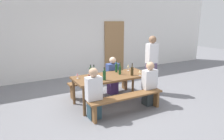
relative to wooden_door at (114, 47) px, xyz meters
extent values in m
plane|color=slate|center=(-1.72, -2.93, -1.05)|extent=(24.00, 24.00, 0.00)
cube|color=white|center=(-1.72, 0.14, 0.55)|extent=(14.00, 0.20, 3.20)
cube|color=#9E7247|center=(0.00, 0.00, 0.00)|extent=(0.90, 0.06, 2.10)
cube|color=brown|center=(-1.72, -2.93, -0.33)|extent=(2.02, 0.87, 0.05)
cylinder|color=brown|center=(-2.65, -3.30, -0.70)|extent=(0.07, 0.07, 0.70)
cylinder|color=brown|center=(-0.78, -3.30, -0.70)|extent=(0.07, 0.07, 0.70)
cylinder|color=brown|center=(-2.65, -2.55, -0.70)|extent=(0.07, 0.07, 0.70)
cylinder|color=brown|center=(-0.78, -2.55, -0.70)|extent=(0.07, 0.07, 0.70)
cube|color=brown|center=(-1.72, -3.66, -0.62)|extent=(1.92, 0.30, 0.04)
cube|color=brown|center=(-2.58, -3.66, -0.84)|extent=(0.06, 0.24, 0.41)
cube|color=brown|center=(-0.85, -3.66, -0.84)|extent=(0.06, 0.24, 0.41)
cube|color=brown|center=(-1.72, -2.19, -0.62)|extent=(1.92, 0.30, 0.04)
cube|color=brown|center=(-2.58, -2.19, -0.84)|extent=(0.06, 0.24, 0.41)
cube|color=brown|center=(-0.85, -2.19, -0.84)|extent=(0.06, 0.24, 0.41)
cylinder|color=#194723|center=(-2.21, -2.68, -0.19)|extent=(0.07, 0.07, 0.21)
cylinder|color=#194723|center=(-2.21, -2.68, -0.05)|extent=(0.02, 0.02, 0.07)
cylinder|color=black|center=(-2.21, -2.68, -0.01)|extent=(0.03, 0.03, 0.01)
cylinder|color=#194723|center=(-2.07, -3.19, -0.19)|extent=(0.08, 0.08, 0.23)
cylinder|color=#194723|center=(-2.07, -3.19, -0.03)|extent=(0.03, 0.03, 0.08)
cylinder|color=black|center=(-2.07, -3.19, 0.01)|extent=(0.03, 0.03, 0.01)
cylinder|color=#332814|center=(-1.24, -3.16, -0.19)|extent=(0.07, 0.07, 0.22)
cylinder|color=#332814|center=(-1.24, -3.16, -0.03)|extent=(0.03, 0.03, 0.10)
cylinder|color=black|center=(-1.24, -3.16, 0.03)|extent=(0.03, 0.03, 0.01)
cylinder|color=#234C2D|center=(-2.18, -2.83, -0.20)|extent=(0.08, 0.08, 0.21)
cylinder|color=#234C2D|center=(-2.18, -2.83, -0.04)|extent=(0.03, 0.03, 0.10)
cylinder|color=black|center=(-2.18, -2.83, 0.01)|extent=(0.03, 0.03, 0.01)
cylinder|color=#194723|center=(-1.44, -2.68, -0.19)|extent=(0.07, 0.07, 0.22)
cylinder|color=#194723|center=(-1.44, -2.68, -0.04)|extent=(0.02, 0.02, 0.09)
cylinder|color=black|center=(-1.44, -2.68, 0.02)|extent=(0.03, 0.03, 0.01)
cylinder|color=#194723|center=(-1.47, -2.92, -0.19)|extent=(0.07, 0.07, 0.22)
cylinder|color=#194723|center=(-1.47, -2.92, -0.04)|extent=(0.02, 0.02, 0.09)
cylinder|color=black|center=(-1.47, -2.92, 0.02)|extent=(0.03, 0.03, 0.01)
cylinder|color=silver|center=(-1.06, -2.69, -0.30)|extent=(0.06, 0.06, 0.01)
cylinder|color=silver|center=(-1.06, -2.69, -0.25)|extent=(0.01, 0.01, 0.09)
cone|color=beige|center=(-1.06, -2.69, -0.16)|extent=(0.06, 0.06, 0.10)
cylinder|color=silver|center=(-2.60, -2.75, -0.30)|extent=(0.06, 0.06, 0.01)
cylinder|color=silver|center=(-2.60, -2.75, -0.26)|extent=(0.01, 0.01, 0.06)
cone|color=#D18C93|center=(-2.60, -2.75, -0.19)|extent=(0.07, 0.07, 0.08)
cylinder|color=silver|center=(-2.36, -2.96, -0.30)|extent=(0.06, 0.06, 0.01)
cylinder|color=silver|center=(-2.36, -2.96, -0.26)|extent=(0.01, 0.01, 0.07)
cone|color=maroon|center=(-2.36, -2.96, -0.18)|extent=(0.07, 0.07, 0.10)
cylinder|color=silver|center=(-1.09, -3.29, -0.30)|extent=(0.06, 0.06, 0.01)
cylinder|color=silver|center=(-1.09, -3.29, -0.25)|extent=(0.01, 0.01, 0.08)
cone|color=beige|center=(-1.09, -3.29, -0.18)|extent=(0.07, 0.07, 0.08)
cube|color=#2C4856|center=(-2.49, -3.51, -0.83)|extent=(0.26, 0.24, 0.45)
cube|color=silver|center=(-2.49, -3.51, -0.34)|extent=(0.35, 0.20, 0.52)
sphere|color=tan|center=(-2.49, -3.51, 0.02)|extent=(0.20, 0.20, 0.20)
cube|color=#2C3437|center=(-0.94, -3.51, -0.83)|extent=(0.28, 0.24, 0.45)
cube|color=silver|center=(-0.94, -3.51, -0.36)|extent=(0.37, 0.20, 0.49)
sphere|color=tan|center=(-0.94, -3.51, -0.01)|extent=(0.21, 0.21, 0.21)
cube|color=#4B2D67|center=(-1.37, -2.34, -0.83)|extent=(0.28, 0.24, 0.45)
cube|color=#384C8C|center=(-1.37, -2.34, -0.36)|extent=(0.37, 0.20, 0.47)
sphere|color=beige|center=(-1.37, -2.34, -0.03)|extent=(0.20, 0.20, 0.20)
cube|color=#58476A|center=(-0.35, -2.85, -0.58)|extent=(0.25, 0.24, 0.93)
cube|color=silver|center=(-0.35, -2.85, 0.17)|extent=(0.33, 0.20, 0.58)
sphere|color=#846047|center=(-0.35, -2.85, 0.57)|extent=(0.22, 0.22, 0.22)
camera|label=1|loc=(-4.12, -7.33, 1.13)|focal=31.96mm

